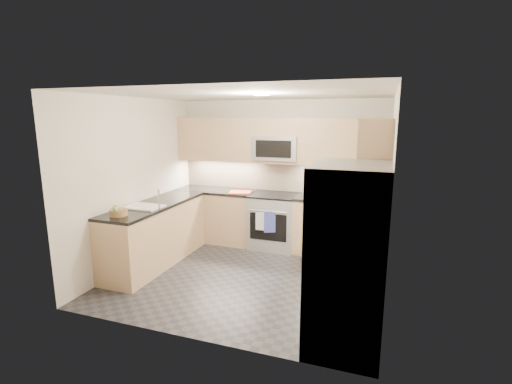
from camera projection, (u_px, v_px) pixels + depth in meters
name	position (u px, v px, depth m)	size (l,w,h in m)	color
floor	(248.00, 276.00, 5.25)	(3.60, 3.20, 0.00)	#232328
ceiling	(247.00, 94.00, 4.75)	(3.60, 3.20, 0.02)	beige
wall_back	(280.00, 173.00, 6.48)	(3.60, 0.02, 2.50)	beige
wall_front	(188.00, 220.00, 3.52)	(3.60, 0.02, 2.50)	beige
wall_left	(136.00, 182.00, 5.58)	(0.02, 3.20, 2.50)	beige
wall_right	(389.00, 199.00, 4.42)	(0.02, 3.20, 2.50)	beige
base_cab_back_left	(217.00, 216.00, 6.71)	(1.42, 0.60, 0.90)	tan
base_cab_back_right	(339.00, 228.00, 6.01)	(1.42, 0.60, 0.90)	tan
base_cab_right	(360.00, 255.00, 4.81)	(0.60, 1.70, 0.90)	tan
base_cab_peninsula	(156.00, 235.00, 5.64)	(0.60, 2.00, 0.90)	tan
countertop_back_left	(216.00, 191.00, 6.62)	(1.42, 0.63, 0.04)	black
countertop_back_right	(340.00, 199.00, 5.92)	(1.42, 0.63, 0.04)	black
countertop_right	(362.00, 220.00, 4.72)	(0.63, 1.70, 0.04)	black
countertop_peninsula	(154.00, 205.00, 5.55)	(0.63, 2.00, 0.04)	black
upper_cab_back	(277.00, 140.00, 6.20)	(3.60, 0.35, 0.75)	tan
upper_cab_right	(377.00, 149.00, 4.61)	(0.35, 1.95, 0.75)	tan
backsplash_back	(279.00, 176.00, 6.49)	(3.60, 0.01, 0.51)	tan
backsplash_right	(388.00, 196.00, 4.85)	(0.01, 2.30, 0.51)	tan
gas_range	(274.00, 222.00, 6.34)	(0.76, 0.65, 0.91)	#A8ACB0
range_cooktop	(274.00, 195.00, 6.25)	(0.76, 0.65, 0.03)	black
oven_door_glass	(268.00, 227.00, 6.03)	(0.62, 0.02, 0.45)	black
oven_handle	(268.00, 211.00, 5.96)	(0.02, 0.02, 0.60)	#B2B5BA
microwave	(277.00, 148.00, 6.20)	(0.76, 0.40, 0.40)	#919498
microwave_door	(273.00, 149.00, 6.01)	(0.60, 0.01, 0.28)	black
refrigerator	(347.00, 257.00, 3.54)	(0.70, 0.90, 1.80)	gray
fridge_handle_left	(306.00, 254.00, 3.48)	(0.02, 0.02, 1.20)	#B2B5BA
fridge_handle_right	(313.00, 242.00, 3.81)	(0.02, 0.02, 1.20)	#B2B5BA
sink_basin	(144.00, 211.00, 5.33)	(0.52, 0.38, 0.16)	white
faucet	(159.00, 199.00, 5.20)	(0.03, 0.03, 0.28)	silver
utensil_bowl	(359.00, 196.00, 5.68)	(0.29, 0.29, 0.17)	#68C454
cutting_board	(240.00, 192.00, 6.35)	(0.37, 0.26, 0.01)	#EB3F16
fruit_basket	(119.00, 212.00, 4.87)	(0.23, 0.23, 0.08)	olive
fruit_apple	(116.00, 208.00, 4.78)	(0.08, 0.08, 0.08)	red
fruit_pear	(115.00, 209.00, 4.76)	(0.08, 0.08, 0.08)	#65B14C
dish_towel_check	(260.00, 221.00, 6.02)	(0.16, 0.01, 0.30)	white
dish_towel_blue	(270.00, 222.00, 5.96)	(0.18, 0.02, 0.35)	navy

